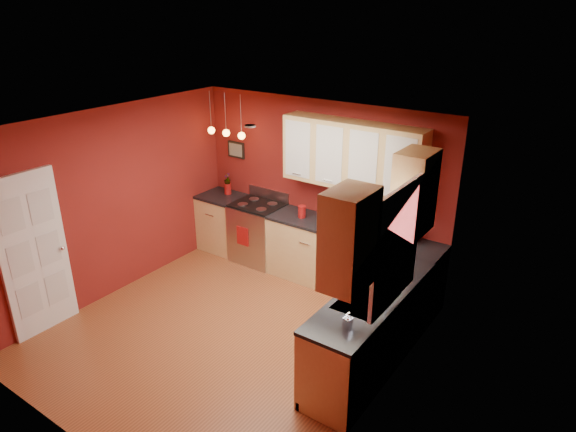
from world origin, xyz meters
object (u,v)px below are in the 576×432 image
Objects in this scene: red_canister at (302,212)px; soap_pump at (348,321)px; sink at (366,302)px; coffee_maker at (408,233)px; gas_range at (258,232)px.

red_canister is 1.04× the size of soap_pump.
sink is 2.71× the size of coffee_maker.
sink is at bearing -29.78° from gas_range.
red_canister is at bearing -1.52° from gas_range.
gas_range is 3.43m from soap_pump.
coffee_maker is (2.40, 0.09, 0.58)m from gas_range.
soap_pump is at bearing -37.23° from gas_range.
red_canister is 0.68× the size of coffee_maker.
gas_range is at bearing 178.48° from red_canister.
red_canister is (0.83, -0.02, 0.55)m from gas_range.
sink is 3.96× the size of red_canister.
soap_pump is at bearing -85.42° from coffee_maker.
coffee_maker is at bearing 97.79° from sink.
sink is at bearing -39.54° from red_canister.
gas_range is 3.05m from sink.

